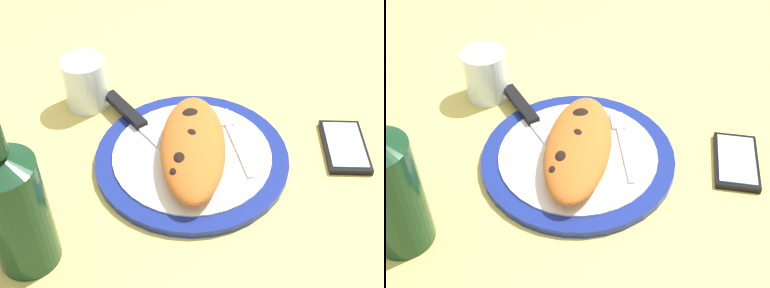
{
  "view_description": "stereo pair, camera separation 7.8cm",
  "coord_description": "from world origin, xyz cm",
  "views": [
    {
      "loc": [
        -56.3,
        11.53,
        57.2
      ],
      "look_at": [
        0.0,
        0.0,
        3.59
      ],
      "focal_mm": 48.24,
      "sensor_mm": 36.0,
      "label": 1
    },
    {
      "loc": [
        -57.35,
        3.75,
        57.2
      ],
      "look_at": [
        0.0,
        0.0,
        3.59
      ],
      "focal_mm": 48.24,
      "sensor_mm": 36.0,
      "label": 2
    }
  ],
  "objects": [
    {
      "name": "ground_plane",
      "position": [
        0.0,
        0.0,
        -1.5
      ],
      "size": [
        150.0,
        150.0,
        3.0
      ],
      "primitive_type": "cube",
      "color": "#EACC60"
    },
    {
      "name": "plate",
      "position": [
        0.0,
        0.0,
        0.75
      ],
      "size": [
        30.13,
        30.13,
        1.59
      ],
      "color": "navy",
      "rests_on": "ground_plane"
    },
    {
      "name": "knife",
      "position": [
        9.73,
        7.89,
        2.1
      ],
      "size": [
        21.43,
        11.67,
        1.2
      ],
      "color": "silver",
      "rests_on": "plate"
    },
    {
      "name": "calzone",
      "position": [
        -0.73,
        -0.27,
        3.85
      ],
      "size": [
        24.83,
        14.44,
        4.52
      ],
      "color": "#C16023",
      "rests_on": "plate"
    },
    {
      "name": "fork",
      "position": [
        2.67,
        -7.16,
        1.79
      ],
      "size": [
        16.04,
        2.32,
        0.4
      ],
      "color": "silver",
      "rests_on": "plate"
    },
    {
      "name": "smartphone",
      "position": [
        -2.26,
        -24.55,
        0.56
      ],
      "size": [
        13.0,
        9.14,
        1.16
      ],
      "color": "black",
      "rests_on": "ground_plane"
    },
    {
      "name": "water_glass",
      "position": [
        17.9,
        15.04,
        3.97
      ],
      "size": [
        7.54,
        7.54,
        8.98
      ],
      "color": "silver",
      "rests_on": "ground_plane"
    },
    {
      "name": "wine_bottle",
      "position": [
        -13.15,
        24.33,
        9.9
      ],
      "size": [
        8.0,
        8.0,
        24.71
      ],
      "color": "#14381E",
      "rests_on": "ground_plane"
    }
  ]
}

